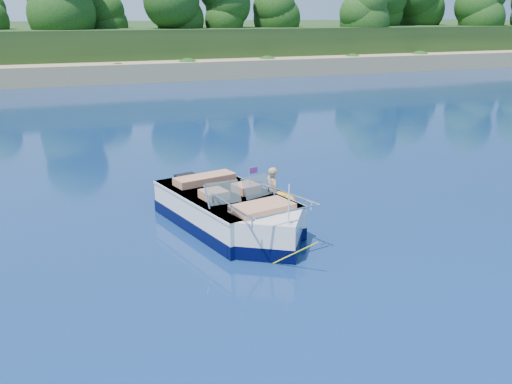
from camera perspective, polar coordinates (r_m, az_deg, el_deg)
ground at (r=13.92m, az=0.22°, el=-5.23°), size 160.00×160.00×0.00m
shoreline at (r=75.98m, az=-18.38°, el=13.33°), size 170.00×59.00×6.00m
treeline at (r=53.16m, az=-17.09°, el=16.96°), size 150.00×7.12×8.19m
motorboat at (r=14.69m, az=-2.26°, el=-2.32°), size 3.03×6.10×2.06m
tow_tube at (r=16.75m, az=1.83°, el=-0.93°), size 1.29×1.29×0.33m
boy at (r=16.72m, az=1.50°, el=-1.27°), size 0.53×0.86×1.58m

